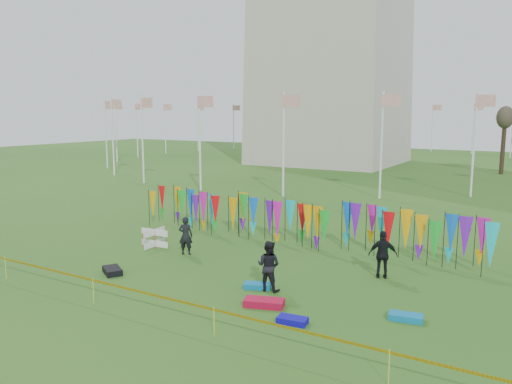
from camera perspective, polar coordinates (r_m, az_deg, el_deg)
The scene contains 13 objects.
ground at distance 18.12m, azimuth -9.07°, elevation -11.76°, with size 160.00×160.00×0.00m, color #255217.
flagpole_ring at distance 65.90m, azimuth 8.52°, elevation 6.83°, with size 57.40×56.16×8.00m.
banner_row at distance 24.56m, azimuth 4.26°, elevation -3.08°, with size 18.64×0.64×2.14m.
caution_tape_near at distance 16.68m, azimuth -13.97°, elevation -10.92°, with size 26.00×0.02×0.90m.
box_kite at distance 24.61m, azimuth -11.53°, elevation -5.15°, with size 0.80×0.80×0.89m.
person_left at distance 22.98m, azimuth -8.04°, elevation -4.96°, with size 0.64×0.47×1.76m, color black.
person_mid at distance 18.25m, azimuth 1.44°, elevation -8.42°, with size 0.90×0.56×1.85m, color black.
person_right at distance 20.16m, azimuth 14.31°, elevation -6.96°, with size 1.10×0.63×1.88m, color black.
kite_bag_turquoise at distance 18.69m, azimuth 0.14°, elevation -10.67°, with size 0.98×0.49×0.20m, color #0B72AC.
kite_bag_blue at distance 15.85m, azimuth 4.18°, elevation -14.41°, with size 0.91×0.48×0.19m, color #100AAC.
kite_bag_red at distance 17.07m, azimuth 0.93°, elevation -12.54°, with size 1.32×0.61×0.24m, color #B70C30.
kite_bag_black at distance 21.10m, azimuth -16.10°, elevation -8.64°, with size 1.05×0.61×0.24m, color black.
kite_bag_teal at distance 16.69m, azimuth 16.75°, elevation -13.53°, with size 1.03×0.49×0.20m, color #0C77AD.
Camera 1 is at (10.95, -12.94, 6.39)m, focal length 35.00 mm.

